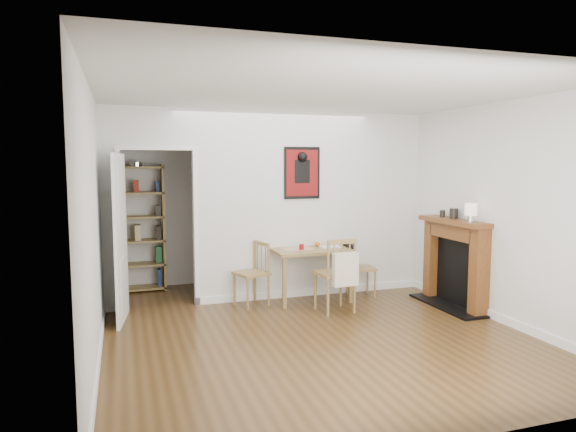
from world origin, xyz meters
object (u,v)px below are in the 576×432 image
object	(u,v)px
chair_left	(251,274)
ceramic_jar_a	(454,213)
ceramic_jar_b	(442,213)
bookshelf	(138,229)
orange_fruit	(318,244)
chair_right	(360,268)
dining_table	(311,255)
fireplace	(455,260)
red_glass	(301,247)
chair_front	(335,274)
notebook	(330,247)
mantel_lamp	(471,211)

from	to	relation	value
chair_left	ceramic_jar_a	world-z (taller)	ceramic_jar_a
ceramic_jar_a	ceramic_jar_b	distance (m)	0.23
bookshelf	orange_fruit	bearing A→B (deg)	-25.91
chair_right	bookshelf	distance (m)	3.29
dining_table	chair_left	xyz separation A→B (m)	(-0.84, -0.00, -0.21)
dining_table	chair_left	distance (m)	0.87
orange_fruit	ceramic_jar_b	xyz separation A→B (m)	(1.54, -0.70, 0.45)
fireplace	red_glass	distance (m)	2.03
bookshelf	fireplace	xyz separation A→B (m)	(3.94, -2.15, -0.30)
red_glass	ceramic_jar_b	bearing A→B (deg)	-15.32
bookshelf	ceramic_jar_b	distance (m)	4.36
dining_table	ceramic_jar_a	world-z (taller)	ceramic_jar_a
chair_front	red_glass	xyz separation A→B (m)	(-0.26, 0.55, 0.28)
chair_left	notebook	size ratio (longest dim) A/B	2.89
dining_table	ceramic_jar_a	size ratio (longest dim) A/B	7.91
bookshelf	mantel_lamp	bearing A→B (deg)	-33.22
red_glass	bookshelf	bearing A→B (deg)	146.95
bookshelf	ceramic_jar_b	world-z (taller)	bookshelf
chair_right	chair_front	distance (m)	0.88
notebook	chair_front	bearing A→B (deg)	-106.49
orange_fruit	notebook	distance (m)	0.18
red_glass	orange_fruit	world-z (taller)	red_glass
bookshelf	chair_front	bearing A→B (deg)	-39.09
mantel_lamp	ceramic_jar_b	distance (m)	0.68
fireplace	notebook	bearing A→B (deg)	147.67
chair_right	ceramic_jar_b	xyz separation A→B (m)	(0.95, -0.56, 0.80)
ceramic_jar_b	fireplace	bearing A→B (deg)	-87.08
red_glass	ceramic_jar_a	distance (m)	2.06
bookshelf	ceramic_jar_b	bearing A→B (deg)	-25.33
red_glass	mantel_lamp	xyz separation A→B (m)	(1.79, -1.18, 0.55)
fireplace	chair_right	bearing A→B (deg)	138.46
chair_left	red_glass	xyz separation A→B (m)	(0.68, -0.05, 0.34)
orange_fruit	chair_right	bearing A→B (deg)	-13.09
red_glass	ceramic_jar_b	world-z (taller)	ceramic_jar_b
chair_left	chair_right	world-z (taller)	chair_left
chair_right	bookshelf	bearing A→B (deg)	156.48
ceramic_jar_a	ceramic_jar_b	bearing A→B (deg)	93.85
notebook	ceramic_jar_b	distance (m)	1.60
bookshelf	ceramic_jar_b	xyz separation A→B (m)	(3.93, -1.86, 0.29)
ceramic_jar_b	dining_table	bearing A→B (deg)	161.72
chair_left	fireplace	size ratio (longest dim) A/B	0.68
mantel_lamp	red_glass	bearing A→B (deg)	146.59
chair_front	bookshelf	size ratio (longest dim) A/B	0.51
chair_left	red_glass	world-z (taller)	chair_left
notebook	ceramic_jar_b	world-z (taller)	ceramic_jar_b
dining_table	ceramic_jar_a	distance (m)	1.97
chair_left	ceramic_jar_a	distance (m)	2.79
notebook	mantel_lamp	bearing A→B (deg)	-43.69
dining_table	chair_right	world-z (taller)	chair_right
fireplace	chair_left	bearing A→B (deg)	161.58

